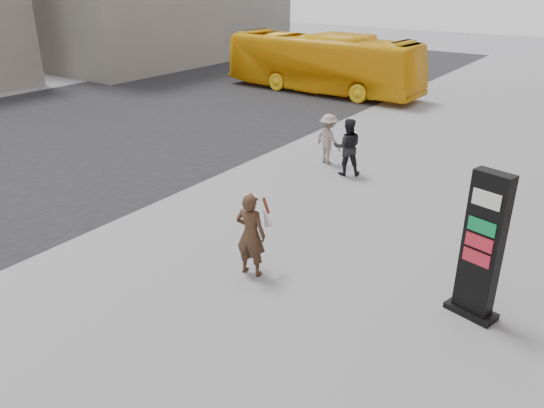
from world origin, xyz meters
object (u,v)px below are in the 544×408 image
Objects in this scene: bus at (322,63)px; pedestrian_b at (328,139)px; pedestrian_a at (347,147)px; woman at (251,233)px; info_pylon at (482,247)px.

bus reaches higher than pedestrian_b.
bus is 6.02× the size of pedestrian_a.
pedestrian_a is at bearing 168.05° from pedestrian_b.
bus reaches higher than woman.
bus is 12.31m from pedestrian_a.
pedestrian_a is at bearing -143.94° from bus.
pedestrian_a is at bearing -88.33° from woman.
pedestrian_a is 1.08× the size of pedestrian_b.
bus reaches higher than pedestrian_a.
info_pylon is 7.45m from pedestrian_a.
pedestrian_a is (6.86, -10.20, -0.59)m from bus.
info_pylon is 19.63m from bus.
info_pylon is at bearing -172.94° from woman.
pedestrian_b is at bearing -64.22° from pedestrian_a.
info_pylon reaches higher than pedestrian_b.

